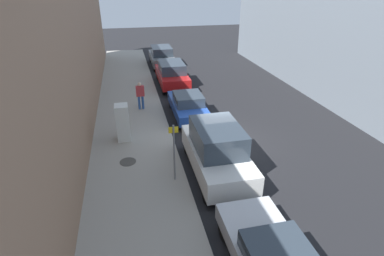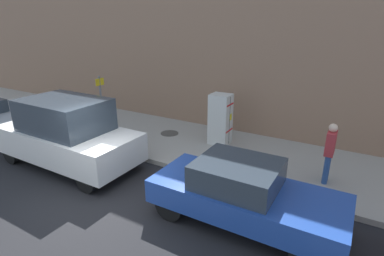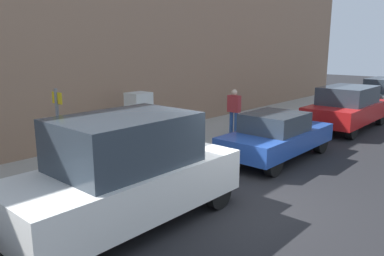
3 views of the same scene
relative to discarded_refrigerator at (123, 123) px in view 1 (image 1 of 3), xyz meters
The scene contains 11 objects.
ground_plane 4.95m from the discarded_refrigerator, 14.24° to the right, with size 80.00×80.00×0.00m, color black.
sidewalk_slab 1.59m from the discarded_refrigerator, 71.16° to the right, with size 3.88×44.00×0.15m, color #9E998E.
building_facade_near 3.97m from the discarded_refrigerator, 155.57° to the right, with size 2.17×39.60×7.59m, color #937056.
discarded_refrigerator is the anchor object (origin of this frame).
manhole_cover 2.30m from the discarded_refrigerator, 87.40° to the right, with size 0.70×0.70×0.02m, color #47443F.
street_sign_post 4.24m from the discarded_refrigerator, 63.60° to the right, with size 0.36×0.07×2.37m.
pedestrian_walking_far 3.83m from the discarded_refrigerator, 73.65° to the left, with size 0.48×0.22×1.67m.
parked_van_white 5.02m from the discarded_refrigerator, 43.27° to the right, with size 2.00×4.61×2.13m.
parked_hatchback_blue 4.32m from the discarded_refrigerator, 31.96° to the left, with size 1.73×4.19×1.44m.
parked_suv_red 8.91m from the discarded_refrigerator, 65.76° to the left, with size 1.98×4.78×1.76m.
parked_suv_gray 14.41m from the discarded_refrigerator, 75.29° to the left, with size 1.97×4.61×1.74m.
Camera 1 is at (-4.24, -12.14, 7.23)m, focal length 28.00 mm.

